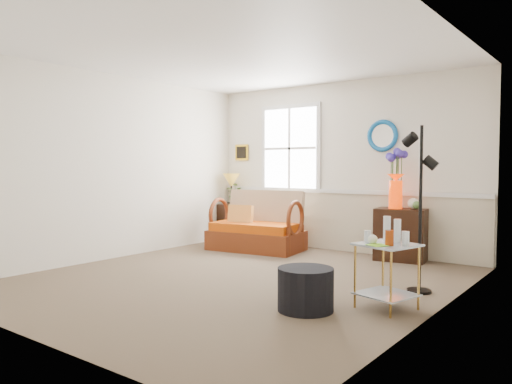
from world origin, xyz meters
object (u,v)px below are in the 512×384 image
Objects in this scene: loveseat at (256,221)px; cabinet at (401,235)px; side_table at (387,276)px; floor_lamp at (420,209)px; ottoman at (306,289)px; lamp_stand at (231,222)px.

cabinet is at bearing 5.92° from loveseat.
side_table is 0.96m from floor_lamp.
loveseat is at bearing 134.80° from ottoman.
cabinet is 2.49m from side_table.
loveseat is 0.82× the size of floor_lamp.
loveseat is at bearing -29.86° from lamp_stand.
floor_lamp is at bearing -22.66° from lamp_stand.
loveseat reaches higher than ottoman.
lamp_stand is 4.41m from ottoman.
ottoman is (-0.60, -1.27, -0.67)m from floor_lamp.
floor_lamp is at bearing 64.75° from ottoman.
floor_lamp is 3.40× the size of ottoman.
loveseat is 2.23× the size of lamp_stand.
lamp_stand is 0.87× the size of cabinet.
lamp_stand is 4.28m from floor_lamp.
loveseat is 1.95× the size of cabinet.
floor_lamp is at bearing -28.11° from loveseat.
floor_lamp reaches higher than side_table.
side_table is 0.35× the size of floor_lamp.
side_table is at bearing -78.10° from floor_lamp.
floor_lamp reaches higher than ottoman.
cabinet is at bearing -0.78° from lamp_stand.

